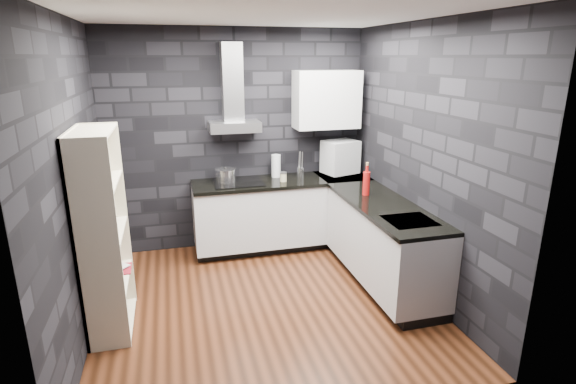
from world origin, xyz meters
name	(u,v)px	position (x,y,z in m)	size (l,w,h in m)	color
ground	(266,303)	(0.00, 0.00, 0.00)	(3.20, 3.20, 0.00)	#472312
ceiling	(261,14)	(0.00, 0.00, 2.70)	(3.20, 3.20, 0.00)	white
wall_back	(237,141)	(0.00, 1.62, 1.35)	(3.20, 0.05, 2.70)	black
wall_front	(321,239)	(0.00, -1.62, 1.35)	(3.20, 0.05, 2.70)	black
wall_left	(71,184)	(-1.62, 0.00, 1.35)	(0.05, 3.20, 2.70)	black
wall_right	(422,162)	(1.62, 0.00, 1.35)	(0.05, 3.20, 2.70)	black
toekick_back	(282,242)	(0.50, 1.34, 0.05)	(2.18, 0.50, 0.10)	black
toekick_right	(384,278)	(1.34, 0.10, 0.05)	(0.50, 1.78, 0.10)	black
counter_back_cab	(282,212)	(0.50, 1.30, 0.48)	(2.20, 0.60, 0.76)	silver
counter_right_cab	(383,241)	(1.30, 0.10, 0.48)	(0.60, 1.80, 0.76)	silver
counter_back_top	(282,181)	(0.50, 1.29, 0.88)	(2.20, 0.62, 0.04)	black
counter_right_top	(384,206)	(1.29, 0.10, 0.88)	(0.62, 1.80, 0.04)	black
counter_corner_top	(343,177)	(1.30, 1.30, 0.88)	(0.62, 0.62, 0.04)	black
hood_body	(235,127)	(-0.05, 1.43, 1.56)	(0.60, 0.34, 0.12)	#A9AAAD
hood_chimney	(232,82)	(-0.05, 1.50, 2.07)	(0.24, 0.20, 0.90)	#A9AAAD
upper_cabinet	(327,100)	(1.10, 1.43, 1.85)	(0.80, 0.35, 0.70)	silver
cooktop	(238,182)	(-0.05, 1.30, 0.91)	(0.58, 0.50, 0.01)	black
sink_rim	(410,221)	(1.30, -0.40, 0.89)	(0.44, 0.40, 0.01)	#A9AAAD
pot	(225,176)	(-0.19, 1.35, 0.98)	(0.24, 0.24, 0.14)	silver
glass_vase	(276,166)	(0.46, 1.45, 1.04)	(0.12, 0.12, 0.28)	silver
storage_jar	(283,177)	(0.49, 1.22, 0.95)	(0.08, 0.08, 0.10)	#BAB387
utensil_crock	(300,172)	(0.76, 1.40, 0.96)	(0.09, 0.09, 0.12)	silver
appliance_garage	(340,157)	(1.29, 1.38, 1.12)	(0.42, 0.32, 0.42)	#ADAFB3
red_bottle	(366,183)	(1.24, 0.45, 1.03)	(0.08, 0.08, 0.26)	maroon
bookshelf	(104,233)	(-1.42, -0.01, 0.90)	(0.34, 0.80, 1.80)	beige
fruit_bowl	(102,233)	(-1.42, -0.09, 0.94)	(0.23, 0.23, 0.06)	white
book_red	(109,260)	(-1.43, 0.16, 0.57)	(0.18, 0.02, 0.25)	maroon
book_second	(106,256)	(-1.46, 0.21, 0.59)	(0.18, 0.02, 0.24)	#B2B2B2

